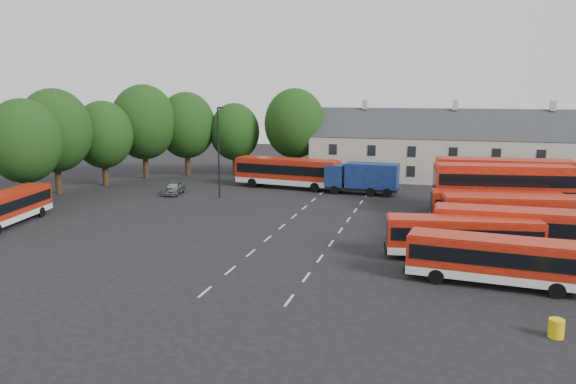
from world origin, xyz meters
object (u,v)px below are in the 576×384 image
(silver_car, at_px, (174,188))
(grit_bin, at_px, (556,328))
(bus_dd_south, at_px, (503,188))
(lamppost, at_px, (219,150))
(box_truck, at_px, (363,177))
(bus_row_a, at_px, (496,257))
(bus_west, at_px, (8,205))

(silver_car, height_order, grit_bin, silver_car)
(bus_dd_south, relative_size, grit_bin, 13.63)
(lamppost, bearing_deg, bus_dd_south, -4.92)
(lamppost, bearing_deg, box_truck, 22.96)
(box_truck, bearing_deg, grit_bin, -65.05)
(bus_dd_south, distance_m, box_truck, 16.05)
(bus_row_a, bearing_deg, box_truck, 118.64)
(bus_west, bearing_deg, bus_row_a, -105.72)
(bus_row_a, xyz_separation_m, bus_dd_south, (2.00, 18.48, 1.05))
(silver_car, bearing_deg, bus_west, -121.88)
(bus_dd_south, xyz_separation_m, grit_bin, (0.18, -25.20, -2.33))
(bus_row_a, distance_m, silver_car, 38.11)
(box_truck, bearing_deg, silver_car, -161.53)
(lamppost, bearing_deg, silver_car, 175.12)
(bus_west, relative_size, silver_car, 2.56)
(bus_row_a, bearing_deg, bus_west, 178.34)
(bus_row_a, height_order, bus_west, bus_row_a)
(silver_car, bearing_deg, grit_bin, -48.45)
(bus_dd_south, bearing_deg, box_truck, 140.74)
(bus_dd_south, bearing_deg, lamppost, 167.88)
(bus_row_a, relative_size, bus_west, 1.01)
(bus_dd_south, relative_size, bus_west, 1.18)
(bus_row_a, distance_m, box_truck, 29.37)
(grit_bin, xyz_separation_m, lamppost, (-28.16, 27.61, 4.68))
(bus_dd_south, xyz_separation_m, silver_car, (-33.55, 2.88, -2.09))
(grit_bin, bearing_deg, box_truck, 112.21)
(grit_bin, bearing_deg, bus_west, 164.26)
(bus_row_a, distance_m, bus_west, 38.95)
(bus_dd_south, height_order, lamppost, lamppost)
(bus_west, distance_m, grit_bin, 42.44)
(bus_west, height_order, box_truck, box_truck)
(bus_row_a, distance_m, lamppost, 33.51)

